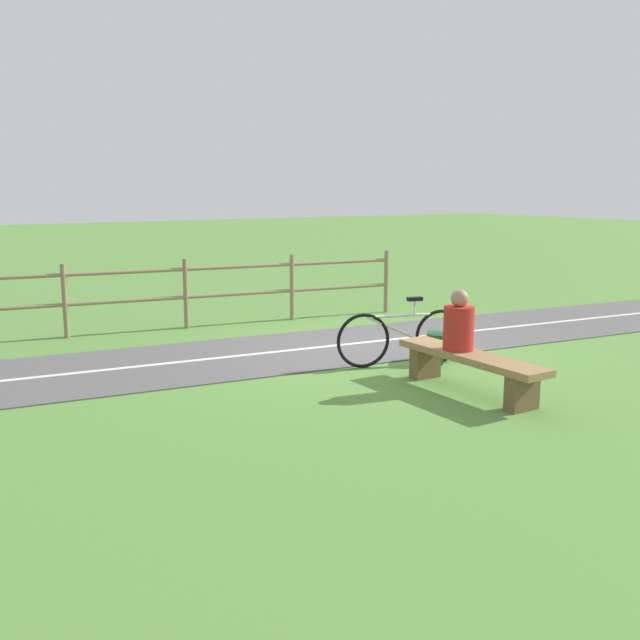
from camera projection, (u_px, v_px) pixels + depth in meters
ground_plane at (371, 350)px, 10.21m from camera, size 80.00×80.00×0.00m
paved_path at (68, 375)px, 8.84m from camera, size 5.91×36.06×0.02m
path_centre_line at (68, 374)px, 8.84m from camera, size 3.27×31.85×0.00m
bench at (470, 365)px, 8.04m from camera, size 2.04×0.44×0.46m
person_seated at (459, 325)px, 8.14m from camera, size 0.35×0.35×0.70m
bicycle at (402, 337)px, 9.29m from camera, size 0.52×1.73×0.89m
backpack at (435, 348)px, 9.50m from camera, size 0.40×0.40×0.39m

